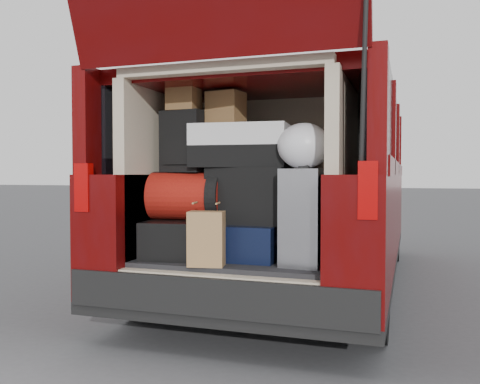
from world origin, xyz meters
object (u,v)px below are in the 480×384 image
Objects in this scene: silver_roller at (307,217)px; twotone_duffel at (240,146)px; navy_hardshell at (250,241)px; black_soft_case at (249,196)px; black_hardshell at (185,237)px; kraft_bag at (206,239)px; red_duffel at (188,196)px; backpack at (184,142)px.

silver_roller is 0.92× the size of twotone_duffel.
navy_hardshell is 1.00× the size of black_soft_case.
black_soft_case reaches higher than silver_roller.
black_hardshell is at bearing -178.47° from silver_roller.
twotone_duffel reaches higher than navy_hardshell.
navy_hardshell is 0.46m from silver_roller.
black_soft_case reaches higher than navy_hardshell.
twotone_duffel is (0.09, 0.38, 0.57)m from kraft_bag.
black_hardshell is at bearing -176.90° from twotone_duffel.
red_duffel is (-0.83, 0.07, 0.11)m from silver_roller.
navy_hardshell is 0.81m from backpack.
red_duffel is 0.49m from twotone_duffel.
silver_roller reaches higher than black_hardshell.
kraft_bag is at bearing -113.00° from navy_hardshell.
kraft_bag is (-0.16, -0.37, 0.05)m from navy_hardshell.
twotone_duffel is (-0.47, 0.13, 0.45)m from silver_roller.
backpack is 0.66× the size of twotone_duffel.
black_hardshell is 1.04× the size of silver_roller.
navy_hardshell is at bearing -12.81° from twotone_duffel.
black_hardshell is at bearing -174.55° from navy_hardshell.
kraft_bag is 0.48m from red_duffel.
black_hardshell is 1.47× the size of backpack.
kraft_bag is 0.69m from twotone_duffel.
kraft_bag is (-0.56, -0.25, -0.13)m from silver_roller.
navy_hardshell is at bearing 0.85° from red_duffel.
red_duffel reaches higher than kraft_bag.
silver_roller is 0.84m from red_duffel.
backpack is at bearing 111.33° from black_hardshell.
silver_roller is at bearing 12.96° from kraft_bag.
kraft_bag reaches higher than navy_hardshell.
backpack is at bearing -177.25° from navy_hardshell.
navy_hardshell is 0.82× the size of twotone_duffel.
backpack is (-0.04, 0.02, 0.37)m from red_duffel.
twotone_duffel is at bearing 3.51° from red_duffel.
backpack is (-0.01, 0.02, 0.65)m from black_hardshell.
kraft_bag is at bearing -55.59° from red_duffel.
twotone_duffel reaches higher than kraft_bag.
black_hardshell is 0.88m from silver_roller.
black_hardshell is 1.85× the size of kraft_bag.
silver_roller is 0.63m from kraft_bag.
backpack is (-0.87, 0.09, 0.48)m from silver_roller.
black_hardshell is at bearing -54.98° from backpack.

